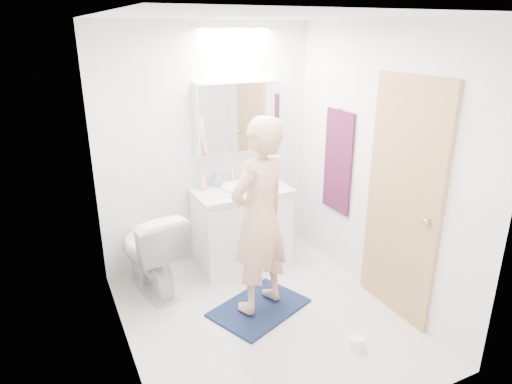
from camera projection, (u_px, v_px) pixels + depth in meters
floor at (264, 318)px, 3.85m from camera, size 2.50×2.50×0.00m
ceiling at (266, 15)px, 3.03m from camera, size 2.50×2.50×0.00m
wall_back at (208, 148)px, 4.50m from camera, size 2.50×0.00×2.50m
wall_front at (371, 254)px, 2.38m from camera, size 2.50×0.00×2.50m
wall_left at (116, 208)px, 2.99m from camera, size 0.00×2.50×2.50m
wall_right at (378, 166)px, 3.89m from camera, size 0.00×2.50×2.50m
vanity_cabinet at (242, 228)px, 4.63m from camera, size 0.90×0.55×0.78m
countertop at (241, 191)px, 4.49m from camera, size 0.95×0.58×0.04m
sink_basin at (240, 187)px, 4.50m from camera, size 0.36×0.36×0.03m
faucet at (232, 175)px, 4.64m from camera, size 0.02×0.02×0.16m
medicine_cabinet at (238, 117)px, 4.45m from camera, size 0.88×0.14×0.70m
mirror_panel at (241, 118)px, 4.39m from camera, size 0.84×0.01×0.66m
toilet at (150, 251)px, 4.13m from camera, size 0.58×0.86×0.81m
bath_rug at (259, 308)px, 3.96m from camera, size 0.95×0.81×0.02m
person at (259, 217)px, 3.67m from camera, size 0.71×0.60×1.66m
door at (403, 202)px, 3.65m from camera, size 0.04×0.80×2.00m
door_knob at (426, 222)px, 3.40m from camera, size 0.06×0.06×0.06m
towel at (338, 162)px, 4.38m from camera, size 0.02×0.42×1.00m
towel_hook at (340, 108)px, 4.20m from camera, size 0.07×0.02×0.02m
soap_bottle_a at (203, 180)px, 4.43m from camera, size 0.11×0.11×0.20m
soap_bottle_b at (216, 179)px, 4.52m from camera, size 0.11×0.11×0.17m
toothbrush_cup at (255, 177)px, 4.69m from camera, size 0.11×0.11×0.08m
toilet_paper_roll at (357, 343)px, 3.46m from camera, size 0.11×0.11×0.10m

